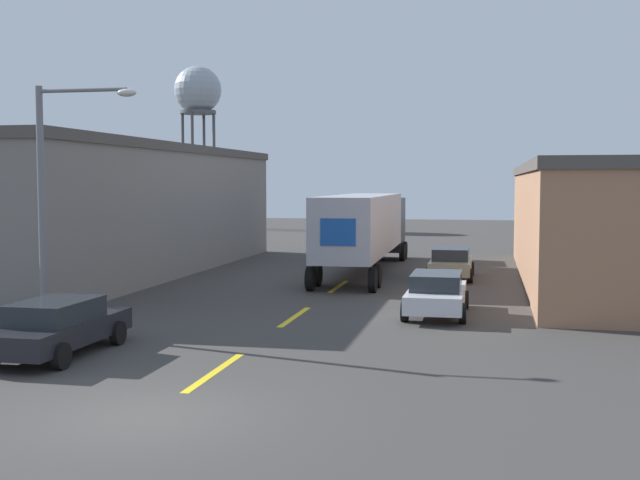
# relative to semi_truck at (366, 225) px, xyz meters

# --- Properties ---
(ground_plane) EXTENTS (160.00, 160.00, 0.00)m
(ground_plane) POSITION_rel_semi_truck_xyz_m (-0.28, -24.56, -2.27)
(ground_plane) COLOR #3D3A38
(road_centerline) EXTENTS (0.20, 19.10, 0.01)m
(road_centerline) POSITION_rel_semi_truck_xyz_m (-0.28, -13.37, -2.27)
(road_centerline) COLOR yellow
(road_centerline) RESTS_ON ground_plane
(warehouse_left) EXTENTS (14.03, 25.68, 6.07)m
(warehouse_left) POSITION_rel_semi_truck_xyz_m (-14.70, -2.79, 0.77)
(warehouse_left) COLOR slate
(warehouse_left) RESTS_ON ground_plane
(semi_truck) EXTENTS (3.01, 16.09, 3.72)m
(semi_truck) POSITION_rel_semi_truck_xyz_m (0.00, 0.00, 0.00)
(semi_truck) COLOR black
(semi_truck) RESTS_ON ground_plane
(parked_car_left_near) EXTENTS (1.98, 4.66, 1.39)m
(parked_car_left_near) POSITION_rel_semi_truck_xyz_m (-4.70, -20.13, -1.54)
(parked_car_left_near) COLOR black
(parked_car_left_near) RESTS_ON ground_plane
(parked_car_right_mid) EXTENTS (1.98, 4.66, 1.39)m
(parked_car_right_mid) POSITION_rel_semi_truck_xyz_m (4.15, -12.11, -1.54)
(parked_car_right_mid) COLOR silver
(parked_car_right_mid) RESTS_ON ground_plane
(parked_car_right_far) EXTENTS (1.98, 4.66, 1.39)m
(parked_car_right_far) POSITION_rel_semi_truck_xyz_m (4.15, -2.03, -1.54)
(parked_car_right_far) COLOR tan
(parked_car_right_far) RESTS_ON ground_plane
(water_tower) EXTENTS (4.46, 4.46, 15.24)m
(water_tower) POSITION_rel_semi_truck_xyz_m (-21.30, 34.27, 10.39)
(water_tower) COLOR #47474C
(water_tower) RESTS_ON ground_plane
(street_lamp) EXTENTS (3.06, 0.32, 7.02)m
(street_lamp) POSITION_rel_semi_truck_xyz_m (-6.31, -17.34, 1.91)
(street_lamp) COLOR slate
(street_lamp) RESTS_ON ground_plane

